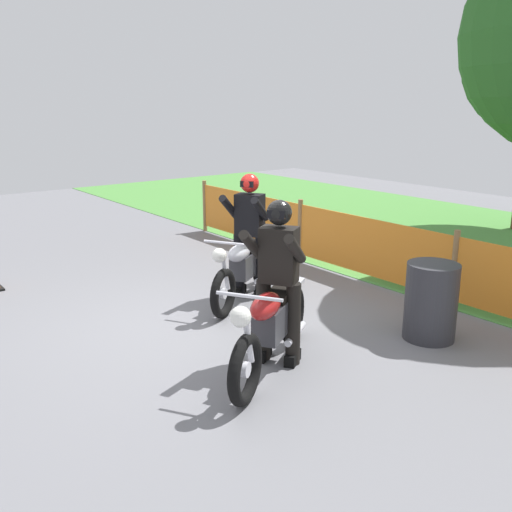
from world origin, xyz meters
name	(u,v)px	position (x,y,z in m)	size (l,w,h in m)	color
ground	(205,326)	(0.00, 0.00, -0.01)	(24.00, 24.00, 0.02)	slate
grass_verge	(493,246)	(0.00, 6.34, 0.01)	(24.00, 7.01, 0.01)	#4C8C3D
barrier_fence	(367,247)	(0.00, 2.83, 0.54)	(8.87, 0.08, 1.05)	olive
motorcycle_lead	(271,325)	(1.39, -0.11, 0.48)	(1.20, 1.83, 0.99)	black
motorcycle_trailing	(244,268)	(-0.44, 0.91, 0.46)	(1.13, 1.77, 0.95)	black
rider_lead	(278,277)	(1.28, 0.06, 0.92)	(0.71, 0.72, 1.69)	black
rider_trailing	(249,231)	(-0.55, 1.08, 0.92)	(0.71, 0.72, 1.69)	black
spare_drum	(431,302)	(1.86, 1.81, 0.44)	(0.58, 0.58, 0.88)	#2D2D33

